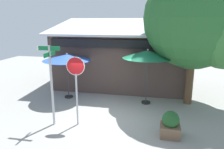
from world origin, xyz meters
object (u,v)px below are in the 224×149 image
Objects in this scene: stop_sign at (76,79)px; shade_tree at (204,21)px; patio_umbrella_royal_blue_left at (67,58)px; patio_umbrella_forest_green_center at (148,55)px; sidewalk_planter at (170,125)px; street_sign_post at (51,78)px.

stop_sign is 6.24m from shade_tree.
stop_sign is 1.10× the size of patio_umbrella_royal_blue_left.
patio_umbrella_royal_blue_left is at bearing -179.96° from patio_umbrella_forest_green_center.
sidewalk_planter is (3.56, -0.17, -1.44)m from stop_sign.
stop_sign is 0.42× the size of shade_tree.
street_sign_post is 4.73m from sidewalk_planter.
street_sign_post reaches higher than sidewalk_planter.
street_sign_post is 1.15× the size of stop_sign.
patio_umbrella_royal_blue_left is (-0.66, 3.05, 0.26)m from street_sign_post.
patio_umbrella_forest_green_center is at bearing 108.73° from sidewalk_planter.
patio_umbrella_royal_blue_left is 0.38× the size of shade_tree.
sidewalk_planter is (-1.37, -3.34, -3.58)m from shade_tree.
shade_tree reaches higher than street_sign_post.
stop_sign is at bearing 9.91° from street_sign_post.
shade_tree is (6.53, 0.28, 1.84)m from patio_umbrella_royal_blue_left.
street_sign_post is at bearing -150.41° from shade_tree.
patio_umbrella_forest_green_center is at bearing 0.04° from patio_umbrella_royal_blue_left.
patio_umbrella_royal_blue_left is 6.24m from sidewalk_planter.
patio_umbrella_forest_green_center is 2.88m from shade_tree.
patio_umbrella_royal_blue_left is at bearing 118.97° from stop_sign.
sidewalk_planter is (1.04, -3.06, -2.02)m from patio_umbrella_forest_green_center.
patio_umbrella_royal_blue_left is 4.13m from patio_umbrella_forest_green_center.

